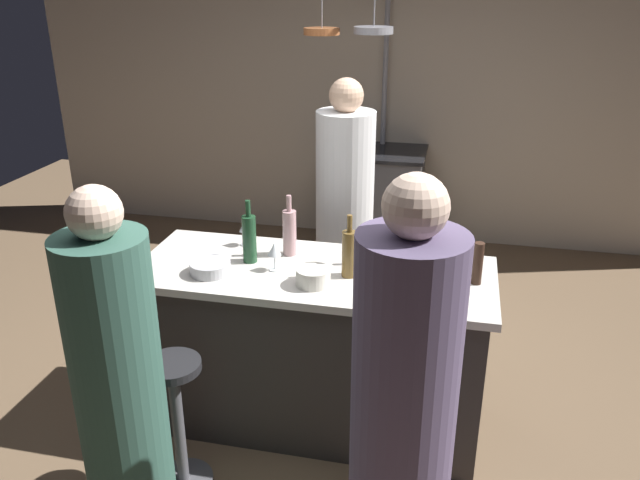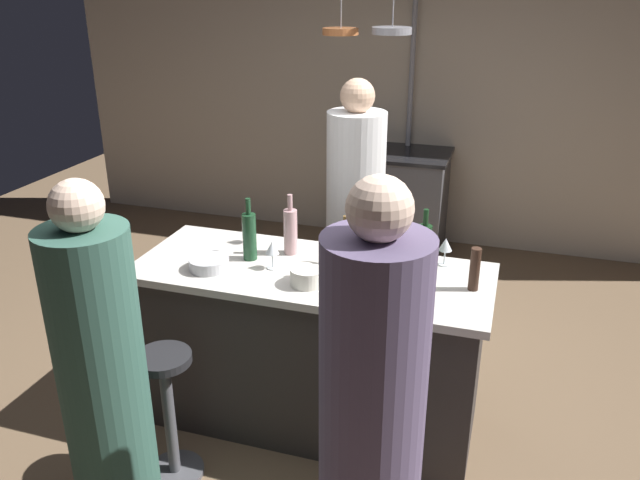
{
  "view_description": "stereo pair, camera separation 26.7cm",
  "coord_description": "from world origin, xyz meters",
  "px_view_note": "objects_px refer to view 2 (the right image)",
  "views": [
    {
      "loc": [
        0.66,
        -2.81,
        2.26
      ],
      "look_at": [
        0.0,
        0.15,
        1.0
      ],
      "focal_mm": 35.79,
      "sensor_mm": 36.0,
      "label": 1
    },
    {
      "loc": [
        0.92,
        -2.75,
        2.26
      ],
      "look_at": [
        0.0,
        0.15,
        1.0
      ],
      "focal_mm": 35.79,
      "sensor_mm": 36.0,
      "label": 2
    }
  ],
  "objects_px": {
    "wine_bottle_amber": "(345,254)",
    "wine_glass_by_chef": "(445,246)",
    "bar_stool_left": "(169,410)",
    "bar_stool_right": "(386,457)",
    "mixing_bowl_ceramic": "(307,276)",
    "wine_bottle_rose": "(291,231)",
    "chef": "(355,226)",
    "wine_bottle_dark": "(385,246)",
    "wine_glass_near_left_guest": "(272,249)",
    "guest_left": "(105,389)",
    "stove_range": "(400,202)",
    "pepper_mill": "(475,269)",
    "mixing_bowl_steel": "(209,264)",
    "wine_bottle_green": "(249,236)",
    "guest_right": "(371,432)",
    "wine_glass_near_right_guest": "(249,225)",
    "wine_bottle_red": "(424,246)"
  },
  "relations": [
    {
      "from": "mixing_bowl_steel",
      "to": "wine_bottle_dark",
      "type": "bearing_deg",
      "value": 20.4
    },
    {
      "from": "pepper_mill",
      "to": "wine_glass_near_left_guest",
      "type": "relative_size",
      "value": 1.44
    },
    {
      "from": "bar_stool_right",
      "to": "wine_bottle_rose",
      "type": "height_order",
      "value": "wine_bottle_rose"
    },
    {
      "from": "pepper_mill",
      "to": "wine_bottle_amber",
      "type": "bearing_deg",
      "value": -175.24
    },
    {
      "from": "wine_bottle_dark",
      "to": "wine_glass_near_right_guest",
      "type": "bearing_deg",
      "value": 174.7
    },
    {
      "from": "wine_bottle_dark",
      "to": "wine_bottle_rose",
      "type": "relative_size",
      "value": 0.88
    },
    {
      "from": "bar_stool_right",
      "to": "mixing_bowl_ceramic",
      "type": "distance_m",
      "value": 0.88
    },
    {
      "from": "pepper_mill",
      "to": "bar_stool_left",
      "type": "bearing_deg",
      "value": -153.78
    },
    {
      "from": "stove_range",
      "to": "pepper_mill",
      "type": "xyz_separation_m",
      "value": [
        0.79,
        -2.43,
        0.56
      ]
    },
    {
      "from": "wine_bottle_rose",
      "to": "guest_left",
      "type": "bearing_deg",
      "value": -107.39
    },
    {
      "from": "wine_bottle_amber",
      "to": "mixing_bowl_steel",
      "type": "height_order",
      "value": "wine_bottle_amber"
    },
    {
      "from": "wine_glass_by_chef",
      "to": "mixing_bowl_steel",
      "type": "bearing_deg",
      "value": -160.04
    },
    {
      "from": "chef",
      "to": "wine_glass_near_left_guest",
      "type": "bearing_deg",
      "value": -100.48
    },
    {
      "from": "bar_stool_left",
      "to": "wine_bottle_green",
      "type": "xyz_separation_m",
      "value": [
        0.16,
        0.65,
        0.65
      ]
    },
    {
      "from": "stove_range",
      "to": "guest_right",
      "type": "relative_size",
      "value": 0.52
    },
    {
      "from": "chef",
      "to": "guest_right",
      "type": "bearing_deg",
      "value": -73.67
    },
    {
      "from": "wine_glass_near_right_guest",
      "to": "wine_glass_by_chef",
      "type": "relative_size",
      "value": 1.0
    },
    {
      "from": "bar_stool_left",
      "to": "wine_bottle_amber",
      "type": "height_order",
      "value": "wine_bottle_amber"
    },
    {
      "from": "guest_right",
      "to": "guest_left",
      "type": "distance_m",
      "value": 1.08
    },
    {
      "from": "pepper_mill",
      "to": "wine_bottle_dark",
      "type": "relative_size",
      "value": 0.73
    },
    {
      "from": "wine_bottle_dark",
      "to": "wine_glass_near_right_guest",
      "type": "relative_size",
      "value": 1.97
    },
    {
      "from": "guest_right",
      "to": "wine_glass_near_right_guest",
      "type": "relative_size",
      "value": 11.82
    },
    {
      "from": "bar_stool_left",
      "to": "pepper_mill",
      "type": "bearing_deg",
      "value": 26.22
    },
    {
      "from": "chef",
      "to": "wine_glass_by_chef",
      "type": "height_order",
      "value": "chef"
    },
    {
      "from": "wine_glass_near_left_guest",
      "to": "bar_stool_right",
      "type": "bearing_deg",
      "value": -38.36
    },
    {
      "from": "wine_bottle_dark",
      "to": "wine_glass_near_left_guest",
      "type": "xyz_separation_m",
      "value": [
        -0.53,
        -0.2,
        -0.0
      ]
    },
    {
      "from": "wine_bottle_green",
      "to": "wine_glass_near_left_guest",
      "type": "distance_m",
      "value": 0.17
    },
    {
      "from": "bar_stool_left",
      "to": "wine_bottle_rose",
      "type": "distance_m",
      "value": 1.07
    },
    {
      "from": "chef",
      "to": "mixing_bowl_ceramic",
      "type": "height_order",
      "value": "chef"
    },
    {
      "from": "wine_bottle_green",
      "to": "wine_bottle_red",
      "type": "height_order",
      "value": "wine_bottle_green"
    },
    {
      "from": "stove_range",
      "to": "bar_stool_left",
      "type": "xyz_separation_m",
      "value": [
        -0.5,
        -3.07,
        -0.07
      ]
    },
    {
      "from": "bar_stool_left",
      "to": "wine_glass_by_chef",
      "type": "xyz_separation_m",
      "value": [
        1.13,
        0.88,
        0.63
      ]
    },
    {
      "from": "wine_bottle_red",
      "to": "wine_glass_by_chef",
      "type": "xyz_separation_m",
      "value": [
        0.1,
        0.07,
        -0.02
      ]
    },
    {
      "from": "stove_range",
      "to": "wine_bottle_amber",
      "type": "relative_size",
      "value": 2.8
    },
    {
      "from": "guest_right",
      "to": "mixing_bowl_ceramic",
      "type": "height_order",
      "value": "guest_right"
    },
    {
      "from": "wine_bottle_amber",
      "to": "wine_glass_by_chef",
      "type": "xyz_separation_m",
      "value": [
        0.44,
        0.29,
        -0.02
      ]
    },
    {
      "from": "guest_left",
      "to": "mixing_bowl_ceramic",
      "type": "bearing_deg",
      "value": 55.98
    },
    {
      "from": "pepper_mill",
      "to": "wine_glass_near_right_guest",
      "type": "height_order",
      "value": "pepper_mill"
    },
    {
      "from": "bar_stool_right",
      "to": "wine_bottle_green",
      "type": "height_order",
      "value": "wine_bottle_green"
    },
    {
      "from": "wine_bottle_rose",
      "to": "mixing_bowl_steel",
      "type": "distance_m",
      "value": 0.46
    },
    {
      "from": "guest_left",
      "to": "wine_bottle_amber",
      "type": "height_order",
      "value": "guest_left"
    },
    {
      "from": "bar_stool_left",
      "to": "wine_glass_by_chef",
      "type": "bearing_deg",
      "value": 37.76
    },
    {
      "from": "chef",
      "to": "mixing_bowl_ceramic",
      "type": "bearing_deg",
      "value": -87.52
    },
    {
      "from": "chef",
      "to": "wine_bottle_dark",
      "type": "distance_m",
      "value": 0.86
    },
    {
      "from": "stove_range",
      "to": "wine_bottle_dark",
      "type": "relative_size",
      "value": 3.1
    },
    {
      "from": "stove_range",
      "to": "pepper_mill",
      "type": "height_order",
      "value": "pepper_mill"
    },
    {
      "from": "wine_glass_by_chef",
      "to": "guest_right",
      "type": "bearing_deg",
      "value": -93.71
    },
    {
      "from": "wine_bottle_red",
      "to": "wine_bottle_rose",
      "type": "height_order",
      "value": "wine_bottle_rose"
    },
    {
      "from": "bar_stool_right",
      "to": "wine_bottle_dark",
      "type": "bearing_deg",
      "value": 104.38
    },
    {
      "from": "wine_bottle_rose",
      "to": "wine_glass_by_chef",
      "type": "distance_m",
      "value": 0.8
    }
  ]
}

